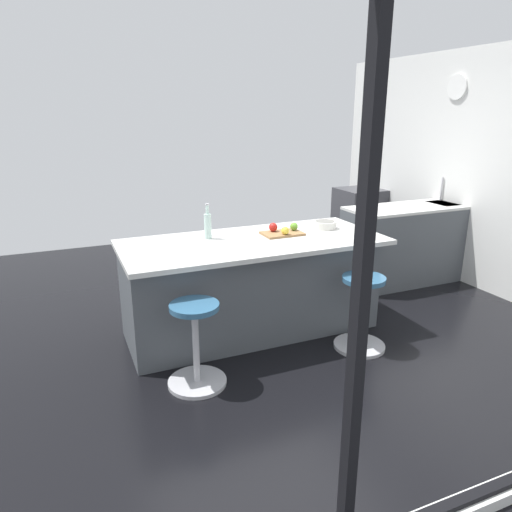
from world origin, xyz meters
TOP-DOWN VIEW (x-y plane):
  - ground_plane at (0.00, 0.00)m, footprint 6.81×6.81m
  - interior_partition_left at (-2.62, -0.00)m, footprint 0.15×5.02m
  - sink_cabinet at (-2.27, -0.38)m, footprint 2.15×0.60m
  - oven_range at (-2.27, -1.80)m, footprint 0.60×0.61m
  - kitchen_island at (0.26, 0.15)m, footprint 2.29×0.99m
  - stool_by_window at (-0.47, 0.83)m, footprint 0.44×0.44m
  - stool_middle at (0.98, 0.83)m, footprint 0.44×0.44m
  - cutting_board at (-0.05, 0.13)m, footprint 0.36×0.24m
  - apple_yellow at (-0.04, 0.21)m, footprint 0.07×0.07m
  - apple_green at (-0.18, 0.10)m, footprint 0.07×0.07m
  - apple_red at (0.01, 0.06)m, footprint 0.08×0.08m
  - water_bottle at (0.61, -0.00)m, footprint 0.06×0.06m
  - fruit_bowl at (-0.53, 0.08)m, footprint 0.22×0.22m

SIDE VIEW (x-z plane):
  - ground_plane at x=0.00m, z-range 0.00..0.00m
  - stool_by_window at x=-0.47m, z-range -0.02..0.63m
  - stool_middle at x=0.98m, z-range -0.02..0.63m
  - oven_range at x=-2.27m, z-range 0.00..0.88m
  - kitchen_island at x=0.26m, z-range 0.01..0.89m
  - sink_cabinet at x=-2.27m, z-range -0.13..1.05m
  - cutting_board at x=-0.05m, z-range 0.88..0.90m
  - fruit_bowl at x=-0.53m, z-range 0.89..0.96m
  - apple_yellow at x=-0.04m, z-range 0.90..0.98m
  - apple_green at x=-0.18m, z-range 0.90..0.98m
  - apple_red at x=0.01m, z-range 0.90..0.98m
  - water_bottle at x=0.61m, z-range 0.85..1.16m
  - interior_partition_left at x=-2.62m, z-range 0.00..2.63m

